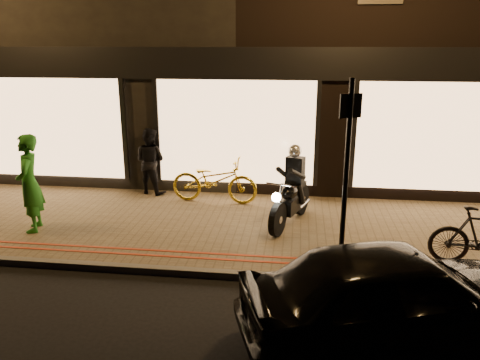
# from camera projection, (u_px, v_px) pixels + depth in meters

# --- Properties ---
(ground) EXTENTS (90.00, 90.00, 0.00)m
(ground) POSITION_uv_depth(u_px,v_px,m) (202.00, 278.00, 7.43)
(ground) COLOR black
(ground) RESTS_ON ground
(sidewalk) EXTENTS (50.00, 4.00, 0.12)m
(sidewalk) POSITION_uv_depth(u_px,v_px,m) (223.00, 227.00, 9.31)
(sidewalk) COLOR #726146
(sidewalk) RESTS_ON ground
(kerb_stone) EXTENTS (50.00, 0.14, 0.12)m
(kerb_stone) POSITION_uv_depth(u_px,v_px,m) (203.00, 273.00, 7.46)
(kerb_stone) COLOR #59544C
(kerb_stone) RESTS_ON ground
(red_kerb_lines) EXTENTS (50.00, 0.26, 0.01)m
(red_kerb_lines) POSITION_uv_depth(u_px,v_px,m) (209.00, 256.00, 7.91)
(red_kerb_lines) COLOR #9C2A0E
(red_kerb_lines) RESTS_ON sidewalk
(building_row) EXTENTS (48.00, 10.11, 8.50)m
(building_row) POSITION_uv_depth(u_px,v_px,m) (257.00, 21.00, 14.77)
(building_row) COLOR black
(building_row) RESTS_ON ground
(motorcycle) EXTENTS (0.86, 1.87, 1.59)m
(motorcycle) POSITION_uv_depth(u_px,v_px,m) (291.00, 194.00, 9.18)
(motorcycle) COLOR black
(motorcycle) RESTS_ON sidewalk
(sign_post) EXTENTS (0.33, 0.17, 3.00)m
(sign_post) POSITION_uv_depth(u_px,v_px,m) (347.00, 168.00, 6.99)
(sign_post) COLOR black
(sign_post) RESTS_ON sidewalk
(bicycle_gold) EXTENTS (1.99, 0.80, 1.02)m
(bicycle_gold) POSITION_uv_depth(u_px,v_px,m) (214.00, 180.00, 10.45)
(bicycle_gold) COLOR gold
(bicycle_gold) RESTS_ON sidewalk
(person_green) EXTENTS (0.65, 0.79, 1.86)m
(person_green) POSITION_uv_depth(u_px,v_px,m) (29.00, 183.00, 8.77)
(person_green) COLOR #23731E
(person_green) RESTS_ON sidewalk
(person_dark) EXTENTS (0.91, 0.81, 1.57)m
(person_dark) POSITION_uv_depth(u_px,v_px,m) (150.00, 161.00, 11.03)
(person_dark) COLOR black
(person_dark) RESTS_ON sidewalk
(parked_car) EXTENTS (4.15, 2.71, 1.31)m
(parked_car) POSITION_uv_depth(u_px,v_px,m) (397.00, 295.00, 5.66)
(parked_car) COLOR black
(parked_car) RESTS_ON ground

